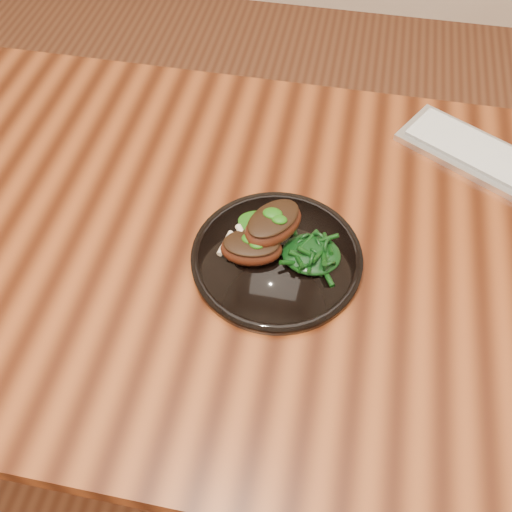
{
  "coord_description": "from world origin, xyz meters",
  "views": [
    {
      "loc": [
        0.05,
        -0.53,
        1.44
      ],
      "look_at": [
        -0.05,
        -0.05,
        0.78
      ],
      "focal_mm": 40.0,
      "sensor_mm": 36.0,
      "label": 1
    }
  ],
  "objects_px": {
    "desk": "(291,277)",
    "keyboard": "(505,168)",
    "plate": "(277,258)",
    "lamb_chop_front": "(251,248)",
    "greens_heap": "(312,252)"
  },
  "relations": [
    {
      "from": "desk",
      "to": "plate",
      "type": "height_order",
      "value": "plate"
    },
    {
      "from": "desk",
      "to": "plate",
      "type": "bearing_deg",
      "value": -123.24
    },
    {
      "from": "plate",
      "to": "keyboard",
      "type": "height_order",
      "value": "keyboard"
    },
    {
      "from": "greens_heap",
      "to": "keyboard",
      "type": "height_order",
      "value": "greens_heap"
    },
    {
      "from": "desk",
      "to": "lamb_chop_front",
      "type": "bearing_deg",
      "value": -144.44
    },
    {
      "from": "plate",
      "to": "keyboard",
      "type": "relative_size",
      "value": 0.68
    },
    {
      "from": "desk",
      "to": "keyboard",
      "type": "xyz_separation_m",
      "value": [
        0.32,
        0.23,
        0.09
      ]
    },
    {
      "from": "lamb_chop_front",
      "to": "greens_heap",
      "type": "bearing_deg",
      "value": 8.84
    },
    {
      "from": "desk",
      "to": "greens_heap",
      "type": "xyz_separation_m",
      "value": [
        0.03,
        -0.03,
        0.11
      ]
    },
    {
      "from": "desk",
      "to": "lamb_chop_front",
      "type": "height_order",
      "value": "lamb_chop_front"
    },
    {
      "from": "plate",
      "to": "lamb_chop_front",
      "type": "bearing_deg",
      "value": -166.35
    },
    {
      "from": "plate",
      "to": "lamb_chop_front",
      "type": "xyz_separation_m",
      "value": [
        -0.04,
        -0.01,
        0.03
      ]
    },
    {
      "from": "plate",
      "to": "lamb_chop_front",
      "type": "distance_m",
      "value": 0.05
    },
    {
      "from": "keyboard",
      "to": "lamb_chop_front",
      "type": "bearing_deg",
      "value": -144.89
    },
    {
      "from": "desk",
      "to": "plate",
      "type": "relative_size",
      "value": 6.27
    }
  ]
}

